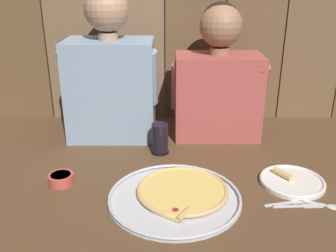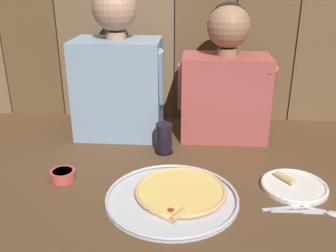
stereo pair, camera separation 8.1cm
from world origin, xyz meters
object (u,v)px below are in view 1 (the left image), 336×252
Objects in this scene: diner_left at (112,72)px; diner_right at (220,79)px; dinner_plate at (293,181)px; drinking_glass at (161,139)px; dipping_bowl at (62,178)px; pizza_tray at (179,194)px.

diner_right is at bearing -0.01° from diner_left.
dinner_plate is 0.53m from diner_right.
dinner_plate is 0.83m from diner_left.
drinking_glass is 0.36m from diner_right.
drinking_glass reaches higher than dipping_bowl.
diner_left reaches higher than pizza_tray.
dipping_bowl is at bearing 180.00° from dinner_plate.
pizza_tray is 0.63m from diner_left.
pizza_tray is 0.59m from diner_right.
dipping_bowl is at bearing -106.24° from diner_left.
pizza_tray is at bearing -12.05° from dipping_bowl.
drinking_glass is (-0.45, 0.24, 0.05)m from dinner_plate.
dinner_plate is 1.80× the size of drinking_glass.
diner_left is (-0.27, 0.50, 0.27)m from pizza_tray.
diner_right is at bearing 70.44° from pizza_tray.
dinner_plate reaches higher than pizza_tray.
pizza_tray is 1.93× the size of dinner_plate.
pizza_tray is 0.75× the size of diner_right.
diner_right is at bearing 36.24° from drinking_glass.
diner_left reaches higher than diner_right.
dinner_plate is 0.35× the size of diner_left.
dinner_plate is at bearing -32.44° from diner_left.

